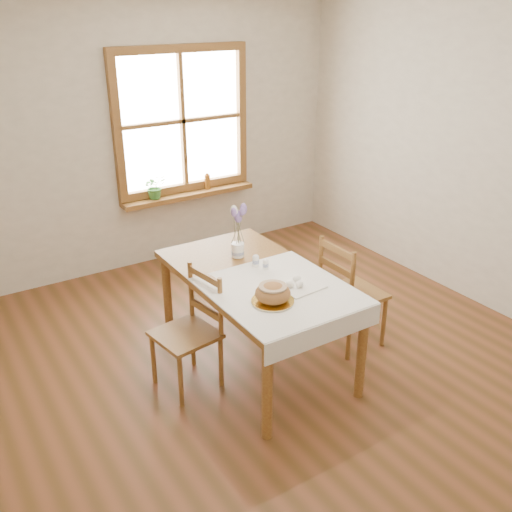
{
  "coord_description": "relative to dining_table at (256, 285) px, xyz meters",
  "views": [
    {
      "loc": [
        -1.99,
        -2.82,
        2.58
      ],
      "look_at": [
        0.0,
        0.3,
        0.9
      ],
      "focal_mm": 40.0,
      "sensor_mm": 36.0,
      "label": 1
    }
  ],
  "objects": [
    {
      "name": "chair_right",
      "position": [
        0.8,
        -0.17,
        -0.2
      ],
      "size": [
        0.45,
        0.43,
        0.92
      ],
      "primitive_type": null,
      "rotation": [
        0.0,
        0.0,
        1.58
      ],
      "color": "olive",
      "rests_on": "ground"
    },
    {
      "name": "room_walls",
      "position": [
        0.0,
        -0.3,
        1.04
      ],
      "size": [
        4.6,
        5.1,
        2.65
      ],
      "color": "silver",
      "rests_on": "ground"
    },
    {
      "name": "table_linen",
      "position": [
        0.0,
        -0.3,
        0.09
      ],
      "size": [
        0.91,
        0.99,
        0.01
      ],
      "primitive_type": "cube",
      "color": "white",
      "rests_on": "dining_table"
    },
    {
      "name": "bread_plate",
      "position": [
        -0.14,
        -0.42,
        0.1
      ],
      "size": [
        0.35,
        0.35,
        0.01
      ],
      "primitive_type": "cylinder",
      "rotation": [
        0.0,
        0.0,
        -0.33
      ],
      "color": "white",
      "rests_on": "table_linen"
    },
    {
      "name": "chair_left",
      "position": [
        -0.57,
        0.03,
        -0.23
      ],
      "size": [
        0.48,
        0.46,
        0.87
      ],
      "primitive_type": null,
      "rotation": [
        0.0,
        0.0,
        -1.42
      ],
      "color": "olive",
      "rests_on": "ground"
    },
    {
      "name": "pepper_shaker",
      "position": [
        0.1,
        0.03,
        0.14
      ],
      "size": [
        0.05,
        0.05,
        0.08
      ],
      "primitive_type": "cylinder",
      "rotation": [
        0.0,
        0.0,
        -0.35
      ],
      "color": "white",
      "rests_on": "table_linen"
    },
    {
      "name": "window",
      "position": [
        0.5,
        2.17,
        0.79
      ],
      "size": [
        1.46,
        0.08,
        1.46
      ],
      "color": "olive",
      "rests_on": "ground"
    },
    {
      "name": "window_sill",
      "position": [
        0.5,
        2.1,
        0.03
      ],
      "size": [
        1.46,
        0.2,
        0.05
      ],
      "color": "olive",
      "rests_on": "ground"
    },
    {
      "name": "salt_shaker",
      "position": [
        0.06,
        0.1,
        0.14
      ],
      "size": [
        0.06,
        0.06,
        0.1
      ],
      "primitive_type": "cylinder",
      "rotation": [
        0.0,
        0.0,
        -0.25
      ],
      "color": "white",
      "rests_on": "table_linen"
    },
    {
      "name": "eggs",
      "position": [
        0.14,
        -0.34,
        0.13
      ],
      "size": [
        0.24,
        0.22,
        0.05
      ],
      "primitive_type": null,
      "rotation": [
        0.0,
        0.0,
        0.08
      ],
      "color": "white",
      "rests_on": "egg_napkin"
    },
    {
      "name": "lavender_bouquet",
      "position": [
        0.05,
        0.33,
        0.36
      ],
      "size": [
        0.18,
        0.18,
        0.33
      ],
      "primitive_type": null,
      "color": "#755AA0",
      "rests_on": "flower_vase"
    },
    {
      "name": "egg_napkin",
      "position": [
        0.14,
        -0.34,
        0.1
      ],
      "size": [
        0.31,
        0.27,
        0.01
      ],
      "primitive_type": "cube",
      "rotation": [
        0.0,
        0.0,
        0.08
      ],
      "color": "white",
      "rests_on": "table_linen"
    },
    {
      "name": "flower_vase",
      "position": [
        0.05,
        0.33,
        0.14
      ],
      "size": [
        0.13,
        0.13,
        0.11
      ],
      "primitive_type": "cylinder",
      "rotation": [
        0.0,
        0.0,
        -0.33
      ],
      "color": "white",
      "rests_on": "dining_table"
    },
    {
      "name": "potted_plant",
      "position": [
        0.13,
        2.1,
        0.15
      ],
      "size": [
        0.22,
        0.25,
        0.19
      ],
      "primitive_type": "imported",
      "rotation": [
        0.0,
        0.0,
        -0.01
      ],
      "color": "#397B31",
      "rests_on": "window_sill"
    },
    {
      "name": "dining_table",
      "position": [
        0.0,
        0.0,
        0.0
      ],
      "size": [
        0.9,
        1.6,
        0.75
      ],
      "color": "olive",
      "rests_on": "ground"
    },
    {
      "name": "ground",
      "position": [
        0.0,
        -0.3,
        -0.66
      ],
      "size": [
        5.0,
        5.0,
        0.0
      ],
      "primitive_type": "plane",
      "color": "brown",
      "rests_on": "ground"
    },
    {
      "name": "bread_loaf",
      "position": [
        -0.14,
        -0.42,
        0.17
      ],
      "size": [
        0.23,
        0.23,
        0.13
      ],
      "primitive_type": "ellipsoid",
      "color": "#AA783C",
      "rests_on": "bread_plate"
    },
    {
      "name": "amber_bottle",
      "position": [
        0.73,
        2.1,
        0.14
      ],
      "size": [
        0.07,
        0.07,
        0.17
      ],
      "primitive_type": "cylinder",
      "rotation": [
        0.0,
        0.0,
        0.25
      ],
      "color": "#96591B",
      "rests_on": "window_sill"
    }
  ]
}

